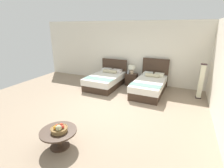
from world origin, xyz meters
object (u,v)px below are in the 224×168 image
object	(u,v)px
bed_near_corner	(149,85)
nightstand	(131,79)
coffee_table	(59,135)
vase	(128,72)
floor_lamp_corner	(201,81)
bed_near_window	(106,80)
table_lamp	(132,68)
fruit_bowl	(59,129)

from	to	relation	value
bed_near_corner	nightstand	distance (m)	1.18
nightstand	coffee_table	distance (m)	4.83
vase	floor_lamp_corner	bearing A→B (deg)	-7.20
bed_near_window	nightstand	distance (m)	1.21
table_lamp	coffee_table	bearing A→B (deg)	-92.19
bed_near_corner	floor_lamp_corner	world-z (taller)	floor_lamp_corner
bed_near_window	coffee_table	distance (m)	4.25
table_lamp	vase	size ratio (longest dim) A/B	2.15
bed_near_corner	fruit_bowl	bearing A→B (deg)	-105.03
table_lamp	fruit_bowl	bearing A→B (deg)	-91.64
vase	coffee_table	xyz separation A→B (m)	(-0.03, -4.78, -0.32)
vase	coffee_table	bearing A→B (deg)	-90.34
bed_near_window	fruit_bowl	distance (m)	4.28
coffee_table	nightstand	bearing A→B (deg)	87.80
table_lamp	vase	xyz separation A→B (m)	(-0.16, -0.06, -0.17)
coffee_table	floor_lamp_corner	size ratio (longest dim) A/B	0.61
vase	bed_near_corner	bearing A→B (deg)	-27.70
bed_near_corner	nightstand	xyz separation A→B (m)	(-0.99, 0.64, -0.05)
vase	fruit_bowl	distance (m)	4.80
nightstand	bed_near_window	bearing A→B (deg)	-147.43
coffee_table	floor_lamp_corner	world-z (taller)	floor_lamp_corner
bed_near_corner	floor_lamp_corner	distance (m)	1.91
bed_near_window	bed_near_corner	distance (m)	2.00
vase	floor_lamp_corner	size ratio (longest dim) A/B	0.14
bed_near_corner	table_lamp	distance (m)	1.28
fruit_bowl	floor_lamp_corner	distance (m)	5.34
nightstand	coffee_table	bearing A→B (deg)	-92.20
bed_near_corner	table_lamp	bearing A→B (deg)	146.23
floor_lamp_corner	fruit_bowl	bearing A→B (deg)	-124.14
bed_near_window	table_lamp	bearing A→B (deg)	33.37
nightstand	fruit_bowl	xyz separation A→B (m)	(-0.14, -4.84, 0.22)
bed_near_corner	vase	distance (m)	1.33
floor_lamp_corner	bed_near_window	bearing A→B (deg)	-176.63
fruit_bowl	nightstand	bearing A→B (deg)	88.36
nightstand	floor_lamp_corner	distance (m)	2.91
nightstand	vase	xyz separation A→B (m)	(-0.16, -0.04, 0.36)
vase	table_lamp	bearing A→B (deg)	20.99
bed_near_window	bed_near_corner	world-z (taller)	bed_near_corner
fruit_bowl	floor_lamp_corner	xyz separation A→B (m)	(2.99, 4.42, 0.17)
nightstand	bed_near_corner	bearing A→B (deg)	-32.96
table_lamp	coffee_table	xyz separation A→B (m)	(-0.18, -4.84, -0.49)
vase	fruit_bowl	size ratio (longest dim) A/B	0.50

